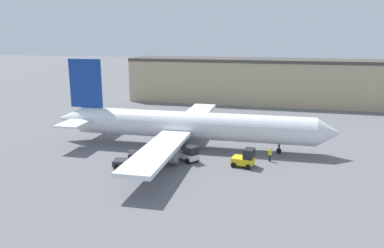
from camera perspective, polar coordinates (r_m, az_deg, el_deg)
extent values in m
plane|color=slate|center=(53.74, 0.00, -3.60)|extent=(400.00, 400.00, 0.00)
cube|color=tan|center=(89.04, 11.64, 6.16)|extent=(65.18, 10.62, 9.60)
cube|color=#47423D|center=(88.55, 11.79, 9.46)|extent=(65.18, 10.83, 0.70)
cylinder|color=white|center=(52.87, 0.00, -0.20)|extent=(33.79, 4.44, 3.83)
cone|color=white|center=(52.08, 20.15, -1.26)|extent=(3.13, 3.81, 3.75)
cone|color=white|center=(59.90, -17.98, 0.77)|extent=(4.28, 3.71, 3.64)
cube|color=white|center=(63.27, 0.61, 1.48)|extent=(4.30, 17.04, 0.50)
cube|color=white|center=(43.82, -5.20, -4.10)|extent=(4.30, 17.04, 0.50)
cylinder|color=#939399|center=(61.15, 0.10, -0.25)|extent=(3.36, 1.96, 1.90)
cylinder|color=#939399|center=(46.55, -4.19, -4.76)|extent=(3.36, 1.96, 1.90)
cube|color=navy|center=(57.57, -15.91, 5.97)|extent=(5.01, 0.45, 7.14)
cube|color=white|center=(62.06, -13.76, 1.84)|extent=(3.53, 4.66, 0.24)
cube|color=white|center=(54.85, -17.65, 0.07)|extent=(3.53, 4.66, 0.24)
cylinder|color=#38383D|center=(52.31, 13.10, -3.67)|extent=(0.28, 0.28, 1.36)
cylinder|color=black|center=(52.41, 13.08, -4.01)|extent=(0.71, 0.36, 0.70)
cylinder|color=#38383D|center=(51.63, -2.44, -3.54)|extent=(0.28, 0.28, 1.36)
cylinder|color=black|center=(51.70, -2.44, -3.79)|extent=(0.91, 0.37, 0.90)
cylinder|color=#38383D|center=(56.25, -1.11, -2.09)|extent=(0.28, 0.28, 1.36)
cylinder|color=black|center=(56.31, -1.11, -2.32)|extent=(0.91, 0.37, 0.90)
cylinder|color=#1E2338|center=(48.94, 11.76, -5.10)|extent=(0.29, 0.29, 0.87)
cylinder|color=yellow|center=(48.70, 11.80, -4.23)|extent=(0.40, 0.40, 0.69)
sphere|color=tan|center=(48.56, 11.83, -3.70)|extent=(0.25, 0.25, 0.25)
cube|color=#2D2D33|center=(46.33, -9.74, -5.78)|extent=(3.73, 2.35, 0.65)
cube|color=black|center=(45.87, -8.60, -4.90)|extent=(1.79, 1.82, 0.92)
cylinder|color=black|center=(45.38, -8.47, -6.58)|extent=(0.73, 0.40, 0.69)
cylinder|color=black|center=(46.99, -8.04, -5.86)|extent=(0.73, 0.40, 0.69)
cylinder|color=black|center=(45.93, -11.45, -6.46)|extent=(0.73, 0.40, 0.69)
cylinder|color=black|center=(47.51, -10.93, -5.75)|extent=(0.73, 0.40, 0.69)
cube|color=silver|center=(48.24, -0.87, -4.73)|extent=(3.75, 3.40, 0.72)
cube|color=black|center=(47.21, -0.14, -4.03)|extent=(2.08, 2.05, 1.02)
cube|color=#333333|center=(48.44, -1.33, -3.46)|extent=(2.40, 2.21, 0.84)
cylinder|color=black|center=(46.97, -0.68, -5.70)|extent=(0.75, 0.67, 0.73)
cylinder|color=black|center=(47.86, 0.77, -5.33)|extent=(0.75, 0.67, 0.73)
cylinder|color=black|center=(48.88, -2.47, -4.93)|extent=(0.75, 0.67, 0.73)
cylinder|color=black|center=(49.73, -1.04, -4.59)|extent=(0.75, 0.67, 0.73)
cube|color=yellow|center=(46.52, 7.77, -5.54)|extent=(2.86, 2.24, 0.82)
cube|color=black|center=(46.03, 8.68, -4.47)|extent=(1.39, 1.83, 1.17)
cylinder|color=black|center=(45.60, 8.54, -6.51)|extent=(0.68, 0.38, 0.65)
cylinder|color=black|center=(47.29, 9.12, -5.80)|extent=(0.68, 0.38, 0.65)
cylinder|color=black|center=(46.05, 6.35, -6.24)|extent=(0.68, 0.38, 0.65)
cylinder|color=black|center=(47.73, 7.00, -5.54)|extent=(0.68, 0.38, 0.65)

